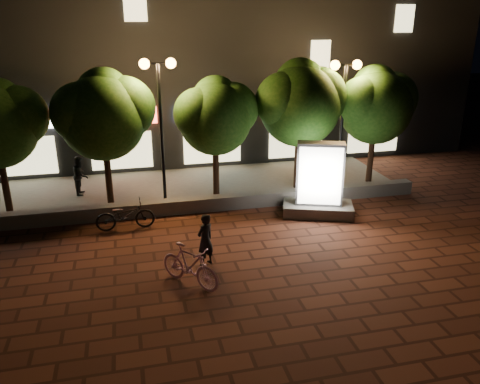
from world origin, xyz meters
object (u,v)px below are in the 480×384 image
object	(u,v)px
rider	(205,240)
scooter_parked	(125,215)
pedestrian	(81,175)
tree_far_right	(376,103)
ad_kiosk	(319,186)
scooter_pink	(190,266)
street_lamp_left	(159,94)
street_lamp_right	(344,91)
tree_mid	(216,114)
tree_left	(104,112)
tree_right	(301,101)

from	to	relation	value
rider	scooter_parked	world-z (taller)	rider
rider	pedestrian	distance (m)	7.59
tree_far_right	ad_kiosk	world-z (taller)	tree_far_right
scooter_pink	scooter_parked	world-z (taller)	scooter_pink
street_lamp_left	pedestrian	xyz separation A→B (m)	(-3.08, 1.42, -3.19)
ad_kiosk	pedestrian	xyz separation A→B (m)	(-8.22, 3.89, -0.22)
street_lamp_right	scooter_pink	world-z (taller)	street_lamp_right
tree_mid	scooter_parked	world-z (taller)	tree_mid
tree_left	tree_far_right	bearing A→B (deg)	-0.00
street_lamp_right	pedestrian	world-z (taller)	street_lamp_right
tree_right	scooter_parked	distance (m)	7.89
scooter_pink	scooter_parked	distance (m)	4.26
rider	tree_left	bearing A→B (deg)	-99.58
tree_left	street_lamp_right	bearing A→B (deg)	-1.68
tree_mid	scooter_parked	distance (m)	5.09
tree_mid	street_lamp_left	size ratio (longest dim) A/B	0.87
street_lamp_left	ad_kiosk	bearing A→B (deg)	-25.74
tree_far_right	tree_right	bearing A→B (deg)	180.00
scooter_parked	pedestrian	distance (m)	3.97
pedestrian	tree_right	bearing A→B (deg)	-92.56
street_lamp_left	ad_kiosk	world-z (taller)	street_lamp_left
tree_right	rider	xyz separation A→B (m)	(-4.68, -5.45, -2.80)
tree_far_right	pedestrian	xyz separation A→B (m)	(-11.64, 1.16, -2.53)
street_lamp_left	rider	distance (m)	6.16
tree_far_right	street_lamp_left	bearing A→B (deg)	-178.24
tree_far_right	tree_left	bearing A→B (deg)	180.00
tree_left	scooter_parked	bearing A→B (deg)	-79.30
street_lamp_right	ad_kiosk	world-z (taller)	street_lamp_right
tree_right	tree_far_right	distance (m)	3.20
tree_left	street_lamp_right	distance (m)	8.96
street_lamp_left	street_lamp_right	distance (m)	7.00
tree_mid	ad_kiosk	distance (m)	4.66
pedestrian	rider	bearing A→B (deg)	-145.12
scooter_pink	rider	distance (m)	1.15
tree_right	scooter_pink	size ratio (longest dim) A/B	2.71
scooter_pink	tree_right	bearing A→B (deg)	9.95
ad_kiosk	rider	distance (m)	5.23
tree_left	street_lamp_left	size ratio (longest dim) A/B	0.94
tree_mid	rider	xyz separation A→B (m)	(-1.38, -5.45, -2.45)
ad_kiosk	tree_far_right	bearing A→B (deg)	38.70
tree_left	tree_far_right	xyz separation A→B (m)	(10.50, -0.00, -0.08)
street_lamp_left	pedestrian	bearing A→B (deg)	155.28
ad_kiosk	tree_left	bearing A→B (deg)	158.85
tree_mid	pedestrian	distance (m)	5.78
street_lamp_left	rider	xyz separation A→B (m)	(0.67, -5.18, -3.26)
tree_left	street_lamp_left	world-z (taller)	street_lamp_left
tree_mid	street_lamp_left	world-z (taller)	street_lamp_left
tree_left	pedestrian	world-z (taller)	tree_left
scooter_parked	ad_kiosk	bearing A→B (deg)	-94.19
tree_right	rider	bearing A→B (deg)	-130.70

